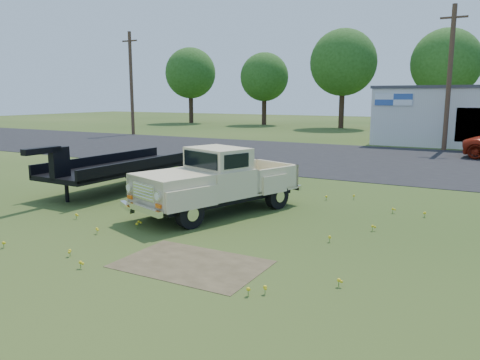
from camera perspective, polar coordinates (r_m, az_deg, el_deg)
name	(u,v)px	position (r m, az deg, el deg)	size (l,w,h in m)	color
ground	(208,222)	(13.08, -3.91, -5.07)	(140.00, 140.00, 0.00)	#274215
asphalt_lot	(353,159)	(26.74, 13.62, 2.52)	(90.00, 14.00, 0.02)	black
dirt_patch_a	(192,264)	(9.91, -5.92, -10.18)	(3.00, 2.00, 0.01)	#473D26
dirt_patch_b	(213,192)	(17.00, -3.27, -1.49)	(2.20, 1.60, 0.01)	#473D26
utility_pole_west	(131,83)	(43.54, -13.11, 11.48)	(1.60, 0.30, 9.00)	#463220
utility_pole_mid	(449,77)	(32.77, 24.17, 11.36)	(1.60, 0.30, 9.00)	#463220
treeline_a	(190,73)	(61.50, -6.06, 12.82)	(6.40, 6.40, 9.52)	#332117
treeline_b	(264,77)	(57.32, 3.00, 12.42)	(5.76, 5.76, 8.57)	#332117
treeline_c	(343,63)	(52.38, 12.47, 13.80)	(7.04, 7.04, 10.47)	#332117
treeline_d	(446,63)	(51.45, 23.81, 12.90)	(6.72, 6.72, 10.00)	#332117
vintage_pickup_truck	(218,180)	(13.87, -2.66, -0.03)	(2.10, 5.40, 1.96)	beige
flatbed_trailer	(123,164)	(18.00, -14.03, 1.93)	(2.31, 6.92, 1.89)	black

